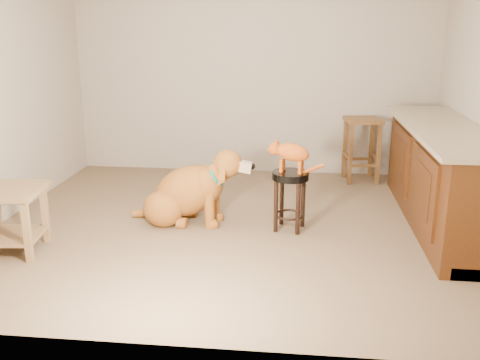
# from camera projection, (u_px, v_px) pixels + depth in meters

# --- Properties ---
(floor) EXTENTS (4.50, 4.00, 0.01)m
(floor) POSITION_uv_depth(u_px,v_px,m) (235.00, 226.00, 5.07)
(floor) COLOR brown
(floor) RESTS_ON ground
(room_shell) EXTENTS (4.54, 4.04, 2.62)m
(room_shell) POSITION_uv_depth(u_px,v_px,m) (234.00, 44.00, 4.60)
(room_shell) COLOR #A09281
(room_shell) RESTS_ON ground
(cabinet_run) EXTENTS (0.70, 2.56, 0.94)m
(cabinet_run) POSITION_uv_depth(u_px,v_px,m) (443.00, 179.00, 5.03)
(cabinet_run) COLOR #401F0B
(cabinet_run) RESTS_ON ground
(padded_stool) EXTENTS (0.34, 0.34, 0.55)m
(padded_stool) POSITION_uv_depth(u_px,v_px,m) (290.00, 189.00, 4.88)
(padded_stool) COLOR black
(padded_stool) RESTS_ON ground
(wood_stool) EXTENTS (0.46, 0.46, 0.76)m
(wood_stool) POSITION_uv_depth(u_px,v_px,m) (361.00, 148.00, 6.44)
(wood_stool) COLOR brown
(wood_stool) RESTS_ON ground
(side_table) EXTENTS (0.59, 0.59, 0.56)m
(side_table) POSITION_uv_depth(u_px,v_px,m) (10.00, 210.00, 4.39)
(side_table) COLOR brown
(side_table) RESTS_ON ground
(golden_retriever) EXTENTS (1.23, 0.64, 0.78)m
(golden_retriever) POSITION_uv_depth(u_px,v_px,m) (188.00, 193.00, 5.09)
(golden_retriever) COLOR brown
(golden_retriever) RESTS_ON ground
(tabby_kitten) EXTENTS (0.52, 0.22, 0.32)m
(tabby_kitten) POSITION_uv_depth(u_px,v_px,m) (290.00, 153.00, 4.79)
(tabby_kitten) COLOR #A24410
(tabby_kitten) RESTS_ON padded_stool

